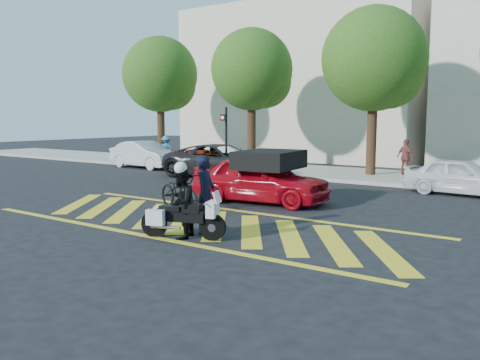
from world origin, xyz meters
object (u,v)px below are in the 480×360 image
Objects in this scene: parked_left at (211,164)px; parked_mid_left at (221,161)px; bicycle at (179,192)px; police_motorcycle at (181,217)px; officer_moto at (181,203)px; parked_far_left at (145,155)px; officer_bike at (206,195)px; red_convertible at (261,179)px; parked_mid_right at (461,177)px.

parked_mid_left is at bearing -95.82° from parked_left.
police_motorcycle is (2.46, -2.65, -0.06)m from bicycle.
officer_moto reaches higher than parked_left.
officer_moto is at bearing -126.93° from parked_far_left.
officer_bike is 11.04m from parked_mid_left.
parked_mid_right is at bearing -48.35° from red_convertible.
officer_moto is at bearing 165.14° from parked_mid_right.
officer_moto is (2.45, -2.64, 0.27)m from bicycle.
officer_bike is 0.34× the size of parked_mid_left.
parked_far_left reaches higher than bicycle.
parked_left is 0.73m from parked_mid_left.
bicycle is 0.46× the size of red_convertible.
police_motorcycle is 5.24m from red_convertible.
officer_bike is at bearing -124.70° from parked_far_left.
red_convertible is 1.16× the size of parked_mid_right.
officer_bike reaches higher than parked_far_left.
parked_left is at bearing -95.76° from parked_far_left.
officer_bike reaches higher than bicycle.
bicycle reaches higher than police_motorcycle.
officer_bike is 15.99m from parked_far_left.
parked_left is (-6.99, 9.85, 0.11)m from police_motorcycle.
officer_bike is 0.73m from officer_moto.
officer_moto is (-0.02, 0.01, 0.32)m from police_motorcycle.
parked_far_left is at bearing 77.39° from parked_mid_left.
police_motorcycle is 0.51× the size of parked_mid_right.
red_convertible is at bearing -1.33° from officer_bike.
bicycle is 0.50× the size of parked_left.
bicycle is at bearing -125.28° from parked_far_left.
parked_left is at bearing 49.72° from bicycle.
red_convertible reaches higher than bicycle.
officer_moto is 12.07m from parked_left.
parked_mid_left reaches higher than parked_mid_right.
officer_bike is at bearing 61.12° from police_motorcycle.
parked_far_left is 1.13× the size of parked_mid_right.
police_motorcycle is 0.44× the size of red_convertible.
parked_left is at bearing 44.51° from red_convertible.
bicycle is 2.77m from red_convertible.
parked_left is at bearing 98.15° from parked_mid_right.
officer_moto is at bearing -173.22° from red_convertible.
parked_left is at bearing 105.81° from police_motorcycle.
officer_moto is 0.37× the size of parked_far_left.
red_convertible is (1.27, 2.45, 0.22)m from bicycle.
officer_moto is 0.40× the size of parked_left.
parked_mid_left is (-6.41, 8.99, -0.17)m from officer_bike.
red_convertible is at bearing -123.56° from parked_left.
police_motorcycle is 0.48× the size of parked_left.
bicycle is 3.61m from officer_moto.
officer_moto reaches higher than parked_far_left.
parked_left is 1.06× the size of parked_mid_right.
officer_moto reaches higher than parked_mid_left.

